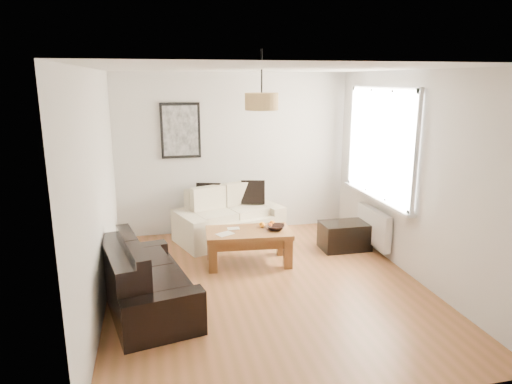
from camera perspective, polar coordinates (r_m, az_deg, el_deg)
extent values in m
plane|color=brown|center=(5.80, 1.34, -11.53)|extent=(4.50, 4.50, 0.00)
cube|color=white|center=(6.98, 14.40, -4.17)|extent=(0.10, 0.90, 0.52)
cylinder|color=tan|center=(5.54, 0.70, 11.20)|extent=(0.40, 0.40, 0.20)
cube|color=black|center=(7.03, 10.96, -5.36)|extent=(0.71, 0.46, 0.41)
cube|color=black|center=(7.32, -5.95, -0.34)|extent=(0.40, 0.22, 0.38)
cube|color=black|center=(7.44, -0.37, -0.02)|extent=(0.40, 0.21, 0.38)
imported|color=black|center=(6.33, 2.50, -4.42)|extent=(0.32, 0.32, 0.06)
sphere|color=#DE5512|center=(6.40, 1.77, -4.12)|extent=(0.06, 0.06, 0.06)
sphere|color=orange|center=(6.46, 2.04, -3.94)|extent=(0.09, 0.09, 0.09)
sphere|color=orange|center=(6.41, 0.75, -4.07)|extent=(0.09, 0.09, 0.08)
cube|color=beige|center=(6.17, -3.88, -5.21)|extent=(0.27, 0.24, 0.01)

